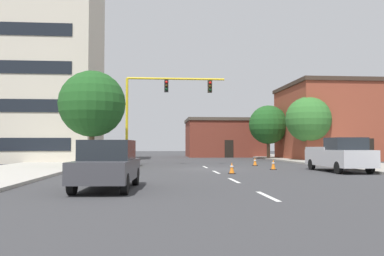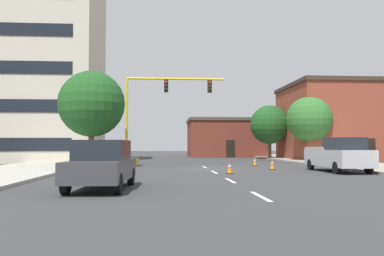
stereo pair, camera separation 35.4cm
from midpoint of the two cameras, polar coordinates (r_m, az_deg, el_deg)
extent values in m
plane|color=#38383A|center=(26.43, 2.11, -5.82)|extent=(160.00, 160.00, 0.00)
cube|color=#B2ADA3|center=(35.23, -18.60, -4.73)|extent=(6.00, 56.00, 0.14)
cube|color=#9E998E|center=(37.25, 18.54, -4.60)|extent=(6.00, 56.00, 0.14)
cube|color=silver|center=(12.69, 9.82, -9.46)|extent=(0.16, 2.40, 0.01)
cube|color=silver|center=(18.04, 5.38, -7.38)|extent=(0.16, 2.40, 0.01)
cube|color=silver|center=(23.46, 2.99, -6.24)|extent=(0.16, 2.40, 0.01)
cube|color=silver|center=(28.91, 1.51, -5.52)|extent=(0.16, 2.40, 0.01)
cube|color=beige|center=(42.76, -23.59, 8.78)|extent=(15.05, 10.11, 19.45)
cube|color=brown|center=(54.71, 4.33, -1.61)|extent=(9.88, 7.90, 4.67)
cube|color=#4C4238|center=(54.81, 4.32, 1.04)|extent=(10.18, 8.20, 0.40)
cube|color=black|center=(50.78, 5.05, -2.94)|extent=(1.10, 0.06, 2.20)
cube|color=brown|center=(46.48, 20.26, 0.54)|extent=(11.95, 10.59, 7.70)
cube|color=#3D2D23|center=(46.85, 20.18, 5.49)|extent=(12.25, 10.89, 0.40)
cube|color=black|center=(41.66, 23.41, -2.87)|extent=(1.10, 0.06, 2.20)
cube|color=yellow|center=(31.53, -9.54, -4.74)|extent=(1.80, 1.20, 0.55)
cylinder|color=yellow|center=(31.58, -9.50, 1.39)|extent=(0.20, 0.20, 6.20)
cylinder|color=yellow|center=(31.85, -2.58, 6.95)|extent=(7.60, 0.16, 0.16)
cube|color=black|center=(31.74, -3.96, 5.93)|extent=(0.32, 0.36, 0.95)
sphere|color=red|center=(31.59, -3.95, 6.47)|extent=(0.20, 0.20, 0.20)
sphere|color=#38280A|center=(31.55, -3.95, 5.97)|extent=(0.20, 0.20, 0.20)
sphere|color=black|center=(31.51, -3.96, 5.47)|extent=(0.20, 0.20, 0.20)
cube|color=black|center=(31.97, 2.21, 5.87)|extent=(0.32, 0.36, 0.95)
sphere|color=red|center=(31.82, 2.25, 6.40)|extent=(0.20, 0.20, 0.20)
sphere|color=#38280A|center=(31.78, 2.26, 5.91)|extent=(0.20, 0.20, 0.20)
sphere|color=black|center=(31.74, 2.26, 5.41)|extent=(0.20, 0.20, 0.20)
cylinder|color=brown|center=(45.98, 10.52, -2.95)|extent=(0.36, 0.36, 2.23)
sphere|color=#1E511E|center=(46.04, 10.50, 0.46)|extent=(4.34, 4.34, 4.34)
cylinder|color=#4C3823|center=(39.99, 15.89, -2.85)|extent=(0.36, 0.36, 2.41)
sphere|color=#33702D|center=(40.07, 15.84, 1.19)|extent=(4.32, 4.32, 4.32)
cylinder|color=brown|center=(28.93, -14.31, -2.77)|extent=(0.36, 0.36, 2.71)
sphere|color=#1E511E|center=(29.07, -14.24, 3.33)|extent=(4.62, 4.62, 4.62)
cube|color=#BCBCC1|center=(25.28, 19.60, -3.99)|extent=(2.08, 5.43, 0.95)
cube|color=#1E2328|center=(24.45, 20.47, -2.10)|extent=(1.87, 1.83, 0.70)
cube|color=#BCBCC1|center=(26.35, 18.48, -2.73)|extent=(2.04, 2.84, 0.16)
cylinder|color=black|center=(24.07, 23.43, -5.14)|extent=(0.23, 0.68, 0.68)
cylinder|color=black|center=(23.25, 19.54, -5.31)|extent=(0.23, 0.68, 0.68)
cylinder|color=black|center=(27.34, 19.68, -4.85)|extent=(0.23, 0.68, 0.68)
cylinder|color=black|center=(26.62, 16.16, -4.97)|extent=(0.23, 0.68, 0.68)
cube|color=#3D3D42|center=(14.67, -12.54, -5.79)|extent=(2.10, 4.60, 0.70)
cube|color=#1E2328|center=(14.74, -12.44, -3.05)|extent=(1.83, 2.39, 0.70)
cylinder|color=black|center=(16.36, -14.38, -6.65)|extent=(0.26, 0.69, 0.68)
cylinder|color=black|center=(16.07, -8.60, -6.77)|extent=(0.26, 0.69, 0.68)
cylinder|color=black|center=(13.40, -17.30, -7.56)|extent=(0.26, 0.69, 0.68)
cylinder|color=black|center=(13.05, -10.25, -7.77)|extent=(0.26, 0.69, 0.68)
cube|color=black|center=(22.21, 5.19, -6.41)|extent=(0.36, 0.36, 0.04)
cone|color=orange|center=(22.19, 5.18, -5.59)|extent=(0.28, 0.28, 0.59)
cylinder|color=white|center=(22.19, 5.18, -5.41)|extent=(0.19, 0.19, 0.08)
cube|color=black|center=(26.24, 11.02, -5.76)|extent=(0.36, 0.36, 0.04)
cone|color=orange|center=(26.23, 11.02, -5.02)|extent=(0.28, 0.28, 0.64)
cylinder|color=white|center=(26.22, 11.02, -4.85)|extent=(0.19, 0.19, 0.08)
cube|color=black|center=(31.03, 8.56, -5.25)|extent=(0.36, 0.36, 0.04)
cone|color=orange|center=(31.01, 8.55, -4.66)|extent=(0.28, 0.28, 0.60)
cylinder|color=white|center=(31.01, 8.55, -4.53)|extent=(0.19, 0.19, 0.08)
camera|label=1|loc=(0.18, -90.31, 0.01)|focal=37.80mm
camera|label=2|loc=(0.18, 89.69, -0.01)|focal=37.80mm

